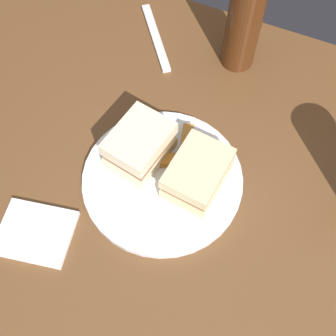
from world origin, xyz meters
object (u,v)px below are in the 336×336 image
at_px(sandwich_half_right, 141,144).
at_px(fork, 156,37).
at_px(sandwich_half_left, 197,173).
at_px(napkin, 36,233).
at_px(cider_bottle, 246,14).
at_px(plate, 162,179).

height_order(sandwich_half_right, fork, sandwich_half_right).
relative_size(sandwich_half_left, napkin, 1.01).
distance_m(cider_bottle, fork, 0.20).
height_order(cider_bottle, napkin, cider_bottle).
bearing_deg(fork, cider_bottle, 55.47).
bearing_deg(napkin, cider_bottle, -109.40).
bearing_deg(cider_bottle, napkin, 70.60).
xyz_separation_m(cider_bottle, napkin, (0.16, 0.45, -0.11)).
xyz_separation_m(plate, cider_bottle, (-0.02, -0.29, 0.10)).
xyz_separation_m(sandwich_half_right, napkin, (0.09, 0.18, -0.04)).
distance_m(plate, sandwich_half_left, 0.06).
distance_m(sandwich_half_right, cider_bottle, 0.28).
relative_size(plate, napkin, 2.32).
relative_size(sandwich_half_right, fork, 0.62).
distance_m(sandwich_half_right, napkin, 0.21).
height_order(napkin, fork, napkin).
bearing_deg(fork, sandwich_half_left, -2.15).
height_order(sandwich_half_right, cider_bottle, cider_bottle).
xyz_separation_m(plate, sandwich_half_right, (0.05, -0.02, 0.04)).
relative_size(plate, sandwich_half_right, 2.29).
bearing_deg(fork, plate, -11.49).
bearing_deg(plate, sandwich_half_left, -163.25).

